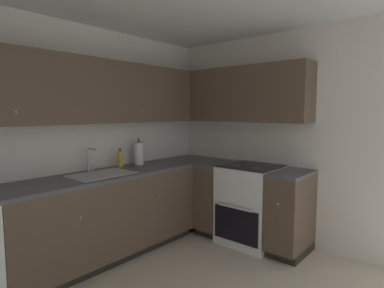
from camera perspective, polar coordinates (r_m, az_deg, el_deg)
The scene contains 13 objects.
wall_back at distance 3.34m, azimuth -24.98°, elevation 0.06°, with size 4.19×0.05×2.40m, color silver.
wall_right at distance 3.73m, azimuth 18.09°, elevation 0.87°, with size 0.05×3.26×2.40m, color silver.
lower_cabinets_back at distance 3.42m, azimuth -15.51°, elevation -12.71°, with size 2.05×0.62×0.85m.
countertop_back at distance 3.31m, azimuth -15.73°, elevation -5.50°, with size 3.26×0.60×0.04m, color #4C4C51.
lower_cabinets_right at distance 3.73m, azimuth 10.94°, elevation -11.02°, with size 0.62×1.27×0.85m.
countertop_right at distance 3.63m, azimuth 11.05°, elevation -4.39°, with size 0.60×1.27×0.03m.
oven_range at distance 3.75m, azimuth 10.71°, elevation -10.58°, with size 0.68×0.62×1.04m.
upper_cabinets_back at distance 3.29m, azimuth -19.86°, elevation 9.07°, with size 2.94×0.34×0.64m.
upper_cabinets_right at distance 3.87m, azimuth 7.94°, elevation 8.82°, with size 0.32×1.82×0.64m.
sink at distance 3.26m, azimuth -16.12°, elevation -6.08°, with size 0.61×0.40×0.10m.
faucet at distance 3.41m, azimuth -18.09°, elevation -2.39°, with size 0.07×0.16×0.25m.
soap_bottle at distance 3.62m, azimuth -12.91°, elevation -2.65°, with size 0.05×0.05×0.21m.
paper_towel_roll at distance 3.75m, azimuth -9.64°, elevation -1.69°, with size 0.11×0.11×0.33m.
Camera 1 is at (-1.36, -1.43, 1.51)m, focal length 29.34 mm.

